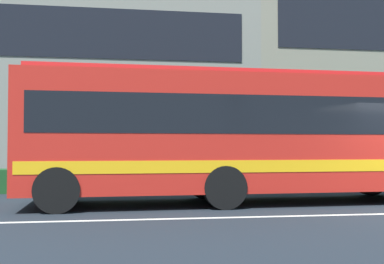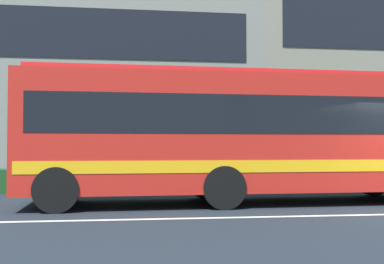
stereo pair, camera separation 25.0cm
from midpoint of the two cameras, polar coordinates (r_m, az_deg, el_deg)
hedge_row_far at (r=17.39m, az=17.75°, el=-5.23°), size 23.66×1.10×0.73m
apartment_block_left at (r=25.78m, az=-19.21°, el=7.21°), size 22.73×8.85×10.85m
transit_bus at (r=12.26m, az=6.18°, el=0.00°), size 10.86×2.92×3.30m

